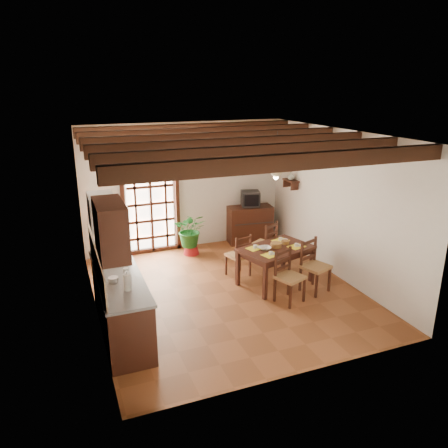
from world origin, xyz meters
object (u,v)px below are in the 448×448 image
chair_far_left (238,263)px  chair_far_right (263,253)px  kitchen_counter (120,302)px  chair_near_left (289,286)px  sideboard (250,224)px  pendant_lamp (276,173)px  chair_near_right (314,275)px  crt_tv (250,199)px  dining_table (276,252)px  potted_plant (191,229)px

chair_far_left → chair_far_right: chair_far_right is taller
kitchen_counter → chair_near_left: bearing=-2.3°
sideboard → pendant_lamp: (-0.49, -2.11, 1.65)m
chair_near_right → chair_far_left: chair_near_right is taller
chair_near_left → sideboard: size_ratio=0.90×
chair_far_left → chair_near_right: bearing=118.5°
chair_far_right → crt_tv: bearing=-135.0°
dining_table → chair_far_right: bearing=63.6°
kitchen_counter → chair_near_right: kitchen_counter is taller
chair_far_left → chair_far_right: size_ratio=0.88×
dining_table → chair_far_right: chair_far_right is taller
chair_far_left → dining_table: bearing=118.5°
chair_near_left → chair_far_right: size_ratio=0.94×
chair_far_left → potted_plant: potted_plant is taller
chair_near_left → crt_tv: crt_tv is taller
potted_plant → sideboard: bearing=9.2°
chair_near_left → sideboard: (0.61, 2.94, 0.14)m
chair_near_right → pendant_lamp: pendant_lamp is taller
chair_far_right → pendant_lamp: (-0.12, -0.63, 1.77)m
chair_near_right → chair_far_right: chair_far_right is taller
crt_tv → pendant_lamp: (-0.49, -2.10, 1.02)m
kitchen_counter → crt_tv: size_ratio=4.56×
chair_near_right → sideboard: 2.75m
kitchen_counter → crt_tv: (3.42, 2.82, 0.58)m
pendant_lamp → dining_table: bearing=-90.0°
chair_far_left → chair_far_right: (0.63, 0.19, 0.04)m
chair_near_right → chair_far_right: size_ratio=0.98×
chair_near_right → sideboard: bearing=70.3°
chair_near_right → crt_tv: bearing=70.3°
crt_tv → chair_far_right: bearing=-87.9°
chair_far_left → pendant_lamp: size_ratio=1.01×
potted_plant → pendant_lamp: pendant_lamp is taller
kitchen_counter → pendant_lamp: pendant_lamp is taller
dining_table → chair_near_right: chair_near_right is taller
chair_near_right → dining_table: bearing=113.0°
dining_table → potted_plant: bearing=100.8°
chair_far_left → pendant_lamp: (0.51, -0.44, 1.81)m
pendant_lamp → chair_near_left: bearing=-98.2°
crt_tv → potted_plant: size_ratio=0.25×
kitchen_counter → potted_plant: size_ratio=1.13×
chair_far_right → crt_tv: 1.69m
kitchen_counter → chair_far_right: (3.05, 1.35, -0.17)m
chair_near_right → crt_tv: (-0.01, 2.74, 0.75)m
chair_near_right → crt_tv: size_ratio=1.93×
chair_near_left → sideboard: bearing=57.4°
pendant_lamp → chair_near_right: bearing=-51.9°
chair_near_left → kitchen_counter: bearing=156.8°
dining_table → potted_plant: (-1.03, 1.96, -0.05)m
dining_table → chair_near_right: size_ratio=1.57×
dining_table → pendant_lamp: pendant_lamp is taller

